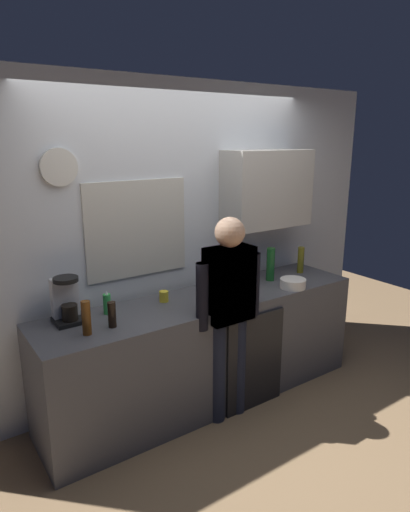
{
  "coord_description": "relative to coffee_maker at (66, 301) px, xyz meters",
  "views": [
    {
      "loc": [
        -1.92,
        -2.47,
        2.15
      ],
      "look_at": [
        -0.04,
        0.25,
        1.27
      ],
      "focal_mm": 31.38,
      "sensor_mm": 36.0,
      "label": 1
    }
  ],
  "objects": [
    {
      "name": "ground_plane",
      "position": [
        1.06,
        -0.47,
        -1.04
      ],
      "size": [
        8.0,
        8.0,
        0.0
      ],
      "primitive_type": "plane",
      "color": "#8C6D4C"
    },
    {
      "name": "potted_plant",
      "position": [
        0.96,
        -0.38,
        -0.01
      ],
      "size": [
        0.15,
        0.15,
        0.23
      ],
      "color": "#9E5638",
      "rests_on": "kitchen_counter"
    },
    {
      "name": "back_wall_assembly",
      "position": [
        1.16,
        0.23,
        0.31
      ],
      "size": [
        4.34,
        0.42,
        2.6
      ],
      "color": "silver",
      "rests_on": "ground_plane"
    },
    {
      "name": "cup_yellow_cup",
      "position": [
        0.75,
        -0.04,
        -0.1
      ],
      "size": [
        0.07,
        0.07,
        0.08
      ],
      "primitive_type": "cylinder",
      "color": "yellow",
      "rests_on": "kitchen_counter"
    },
    {
      "name": "dishwasher_panel",
      "position": [
        1.31,
        -0.51,
        -0.64
      ],
      "size": [
        0.56,
        0.02,
        0.81
      ],
      "primitive_type": "cube",
      "color": "black",
      "rests_on": "ground_plane"
    },
    {
      "name": "coffee_maker",
      "position": [
        0.0,
        0.0,
        0.0
      ],
      "size": [
        0.2,
        0.2,
        0.33
      ],
      "color": "black",
      "rests_on": "kitchen_counter"
    },
    {
      "name": "kitchen_counter",
      "position": [
        1.06,
        -0.17,
        -0.6
      ],
      "size": [
        2.74,
        0.64,
        0.9
      ],
      "primitive_type": "cube",
      "color": "#4C4C51",
      "rests_on": "ground_plane"
    },
    {
      "name": "person_at_sink",
      "position": [
        1.06,
        -0.47,
        -0.1
      ],
      "size": [
        0.57,
        0.22,
        1.6
      ],
      "rotation": [
        0.0,
        0.0,
        0.21
      ],
      "color": "black",
      "rests_on": "ground_plane"
    },
    {
      "name": "bottle_red_vinegar",
      "position": [
        1.6,
        -0.13,
        -0.04
      ],
      "size": [
        0.06,
        0.06,
        0.22
      ],
      "primitive_type": "cylinder",
      "color": "maroon",
      "rests_on": "kitchen_counter"
    },
    {
      "name": "bottle_olive_oil",
      "position": [
        2.2,
        -0.11,
        -0.02
      ],
      "size": [
        0.06,
        0.06,
        0.25
      ],
      "primitive_type": "cylinder",
      "color": "olive",
      "rests_on": "kitchen_counter"
    },
    {
      "name": "bottle_green_wine",
      "position": [
        1.8,
        -0.12,
        0.0
      ],
      "size": [
        0.07,
        0.07,
        0.3
      ],
      "primitive_type": "cylinder",
      "color": "#195923",
      "rests_on": "kitchen_counter"
    },
    {
      "name": "dish_soap",
      "position": [
        0.28,
        -0.03,
        -0.07
      ],
      "size": [
        0.06,
        0.06,
        0.18
      ],
      "color": "green",
      "rests_on": "kitchen_counter"
    },
    {
      "name": "person_guest",
      "position": [
        1.06,
        -0.47,
        -0.1
      ],
      "size": [
        0.57,
        0.22,
        1.6
      ],
      "rotation": [
        0.0,
        0.0,
        2.64
      ],
      "color": "#3F4766",
      "rests_on": "ground_plane"
    },
    {
      "name": "bottle_dark_sauce",
      "position": [
        0.22,
        -0.27,
        -0.06
      ],
      "size": [
        0.06,
        0.06,
        0.18
      ],
      "primitive_type": "cylinder",
      "color": "black",
      "rests_on": "kitchen_counter"
    },
    {
      "name": "mixing_bowl",
      "position": [
        1.82,
        -0.38,
        -0.11
      ],
      "size": [
        0.22,
        0.22,
        0.08
      ],
      "primitive_type": "cylinder",
      "color": "white",
      "rests_on": "kitchen_counter"
    },
    {
      "name": "cup_white_mug",
      "position": [
        1.21,
        -0.33,
        -0.1
      ],
      "size": [
        0.08,
        0.08,
        0.09
      ],
      "primitive_type": "cylinder",
      "color": "white",
      "rests_on": "kitchen_counter"
    },
    {
      "name": "bottle_amber_beer",
      "position": [
        0.04,
        -0.29,
        -0.03
      ],
      "size": [
        0.06,
        0.06,
        0.23
      ],
      "primitive_type": "cylinder",
      "color": "brown",
      "rests_on": "kitchen_counter"
    }
  ]
}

